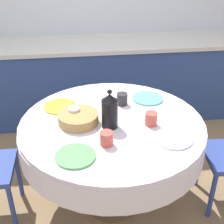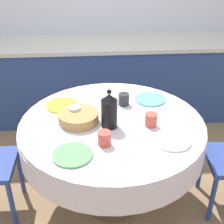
{
  "view_description": "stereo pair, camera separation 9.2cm",
  "coord_description": "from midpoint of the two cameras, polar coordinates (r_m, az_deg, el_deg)",
  "views": [
    {
      "loc": [
        -0.23,
        -1.83,
        1.92
      ],
      "look_at": [
        0.0,
        0.0,
        0.85
      ],
      "focal_mm": 50.0,
      "sensor_mm": 36.0,
      "label": 1
    },
    {
      "loc": [
        -0.13,
        -1.84,
        1.92
      ],
      "look_at": [
        0.0,
        0.0,
        0.85
      ],
      "focal_mm": 50.0,
      "sensor_mm": 36.0,
      "label": 2
    }
  ],
  "objects": [
    {
      "name": "ground_plane",
      "position": [
        2.66,
        -1.03,
        -16.02
      ],
      "size": [
        12.0,
        12.0,
        0.0
      ],
      "primitive_type": "plane",
      "color": "#8E704C"
    },
    {
      "name": "kitchen_counter",
      "position": [
        3.59,
        -3.55,
        5.83
      ],
      "size": [
        3.24,
        0.64,
        0.9
      ],
      "color": "#2D4784",
      "rests_on": "ground_plane"
    },
    {
      "name": "dining_table",
      "position": [
        2.24,
        -1.18,
        -4.55
      ],
      "size": [
        1.3,
        1.3,
        0.77
      ],
      "color": "brown",
      "rests_on": "ground_plane"
    },
    {
      "name": "plate_near_left",
      "position": [
        1.87,
        -8.12,
        -7.99
      ],
      "size": [
        0.24,
        0.24,
        0.01
      ],
      "primitive_type": "cylinder",
      "color": "#5BA85B",
      "rests_on": "dining_table"
    },
    {
      "name": "cup_near_left",
      "position": [
        1.93,
        -2.36,
        -4.89
      ],
      "size": [
        0.08,
        0.08,
        0.09
      ],
      "primitive_type": "cylinder",
      "color": "#CC4C3D",
      "rests_on": "dining_table"
    },
    {
      "name": "plate_near_right",
      "position": [
        2.02,
        9.9,
        -4.83
      ],
      "size": [
        0.24,
        0.24,
        0.01
      ],
      "primitive_type": "cylinder",
      "color": "white",
      "rests_on": "dining_table"
    },
    {
      "name": "cup_near_right",
      "position": [
        2.14,
        5.95,
        -1.25
      ],
      "size": [
        0.08,
        0.08,
        0.09
      ],
      "primitive_type": "cylinder",
      "color": "#CC4C3D",
      "rests_on": "dining_table"
    },
    {
      "name": "plate_far_left",
      "position": [
        2.39,
        -10.56,
        1.02
      ],
      "size": [
        0.24,
        0.24,
        0.01
      ],
      "primitive_type": "cylinder",
      "color": "yellow",
      "rests_on": "dining_table"
    },
    {
      "name": "cup_far_left",
      "position": [
        2.21,
        -8.12,
        -0.27
      ],
      "size": [
        0.08,
        0.08,
        0.09
      ],
      "primitive_type": "cylinder",
      "color": "white",
      "rests_on": "dining_table"
    },
    {
      "name": "plate_far_right",
      "position": [
        2.48,
        5.51,
        2.51
      ],
      "size": [
        0.24,
        0.24,
        0.01
      ],
      "primitive_type": "cylinder",
      "color": "#60BCB7",
      "rests_on": "dining_table"
    },
    {
      "name": "cup_far_right",
      "position": [
        2.38,
        0.75,
        2.38
      ],
      "size": [
        0.08,
        0.08,
        0.09
      ],
      "primitive_type": "cylinder",
      "color": "#28282D",
      "rests_on": "dining_table"
    },
    {
      "name": "coffee_carafe",
      "position": [
        2.06,
        -1.7,
        0.18
      ],
      "size": [
        0.11,
        0.11,
        0.28
      ],
      "color": "black",
      "rests_on": "dining_table"
    },
    {
      "name": "bread_basket",
      "position": [
        2.17,
        -7.39,
        -1.14
      ],
      "size": [
        0.28,
        0.28,
        0.07
      ],
      "primitive_type": "cylinder",
      "color": "#AD844C",
      "rests_on": "dining_table"
    }
  ]
}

